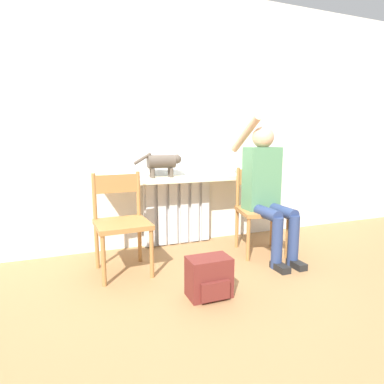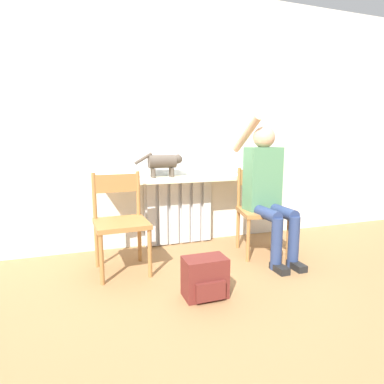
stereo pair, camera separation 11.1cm
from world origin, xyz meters
name	(u,v)px [view 1 (the left image)]	position (x,y,z in m)	size (l,w,h in m)	color
ground_plane	(224,286)	(0.00, 0.00, 0.00)	(12.00, 12.00, 0.00)	olive
wall_with_window	(175,121)	(0.00, 1.23, 1.35)	(7.00, 0.06, 2.70)	silver
radiator	(178,212)	(0.00, 1.15, 0.36)	(0.76, 0.08, 0.72)	silver
windowsill	(181,179)	(0.00, 1.05, 0.74)	(1.69, 0.31, 0.05)	beige
window_glass	(176,112)	(0.00, 1.20, 1.45)	(1.62, 0.01, 1.36)	white
chair_left	(121,221)	(-0.70, 0.60, 0.46)	(0.47, 0.47, 0.87)	#9E6B38
chair_right	(260,208)	(0.71, 0.60, 0.46)	(0.53, 0.53, 0.87)	#9E6B38
person	(266,185)	(0.70, 0.50, 0.72)	(0.36, 0.96, 1.40)	navy
cat	(163,162)	(-0.20, 1.02, 0.93)	(0.50, 0.14, 0.26)	#4C4238
backpack	(209,277)	(-0.18, -0.10, 0.15)	(0.32, 0.23, 0.30)	maroon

